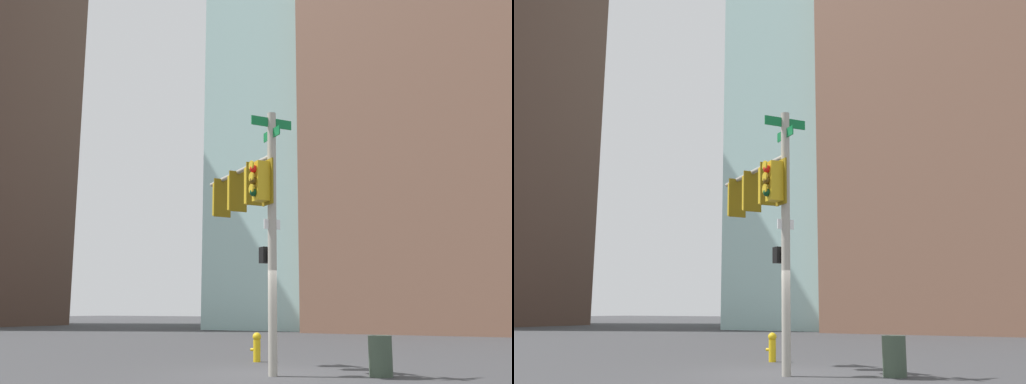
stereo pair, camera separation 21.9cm
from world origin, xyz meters
The scene contains 6 objects.
ground_plane centered at (0.00, 0.00, 0.00)m, with size 200.00×200.00×0.00m, color #38383A.
signal_pole_assembly centered at (0.65, -0.35, 4.36)m, with size 3.73×2.88×6.54m.
fire_hydrant centered at (1.92, -2.98, 0.47)m, with size 0.34×0.26×0.87m.
litter_bin centered at (-2.61, -0.88, 0.47)m, with size 0.56×0.56×0.95m, color #384738.
building_brick_nearside centered at (-1.81, -39.43, 22.45)m, with size 24.96×21.18×44.91m, color brown.
building_brick_midblock centered at (-1.02, -33.73, 15.15)m, with size 22.54×19.84×30.30m, color #845B47.
Camera 1 is at (-7.13, 13.24, 1.56)m, focal length 41.63 mm.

